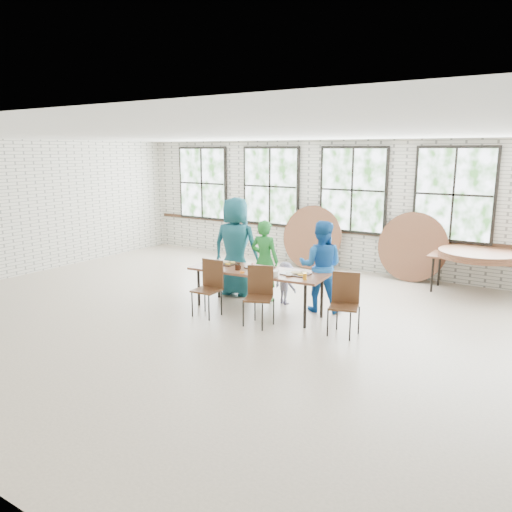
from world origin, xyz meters
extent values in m
plane|color=beige|center=(0.00, 0.00, 0.00)|extent=(12.00, 12.00, 0.00)
plane|color=white|center=(0.00, 0.00, 3.00)|extent=(12.00, 12.00, 0.00)
plane|color=silver|center=(0.00, 4.50, 1.50)|extent=(12.00, 0.00, 12.00)
plane|color=silver|center=(-6.00, 0.00, 1.50)|extent=(0.00, 9.00, 9.00)
cube|color=#422819|center=(0.00, 4.47, 0.90)|extent=(11.80, 0.05, 0.08)
cube|color=black|center=(-4.40, 4.44, 1.88)|extent=(1.62, 0.05, 1.97)
cube|color=white|center=(-4.40, 4.41, 1.88)|extent=(1.50, 0.01, 1.85)
cube|color=black|center=(-2.20, 4.44, 1.88)|extent=(1.62, 0.05, 1.97)
cube|color=white|center=(-2.20, 4.41, 1.88)|extent=(1.50, 0.01, 1.85)
cube|color=black|center=(0.00, 4.44, 1.88)|extent=(1.62, 0.05, 1.97)
cube|color=white|center=(0.00, 4.41, 1.88)|extent=(1.50, 0.01, 1.85)
cube|color=black|center=(2.20, 4.44, 1.88)|extent=(1.62, 0.05, 1.97)
cube|color=white|center=(2.20, 4.41, 1.88)|extent=(1.50, 0.01, 1.85)
cube|color=brown|center=(-0.13, 0.66, 0.72)|extent=(2.46, 1.02, 0.04)
cylinder|color=black|center=(-1.21, 0.36, 0.35)|extent=(0.05, 0.05, 0.70)
cylinder|color=black|center=(-1.21, 0.96, 0.35)|extent=(0.05, 0.05, 0.70)
cylinder|color=black|center=(0.95, 0.36, 0.35)|extent=(0.05, 0.05, 0.70)
cylinder|color=black|center=(0.95, 0.96, 0.35)|extent=(0.05, 0.05, 0.70)
cube|color=#492C18|center=(-0.72, -0.03, 0.45)|extent=(0.44, 0.42, 0.03)
cube|color=#492C18|center=(-0.73, 0.16, 0.70)|extent=(0.42, 0.05, 0.50)
cylinder|color=black|center=(-0.90, -0.20, 0.22)|extent=(0.02, 0.02, 0.44)
cylinder|color=black|center=(-0.90, 0.14, 0.22)|extent=(0.02, 0.02, 0.44)
cylinder|color=black|center=(-0.54, -0.20, 0.22)|extent=(0.02, 0.02, 0.44)
cylinder|color=black|center=(-0.54, 0.14, 0.22)|extent=(0.02, 0.02, 0.44)
cube|color=#492C18|center=(0.28, 0.05, 0.45)|extent=(0.54, 0.53, 0.03)
cube|color=#492C18|center=(0.20, 0.22, 0.70)|extent=(0.40, 0.19, 0.50)
cylinder|color=black|center=(0.10, -0.12, 0.22)|extent=(0.02, 0.02, 0.44)
cylinder|color=black|center=(0.10, 0.22, 0.22)|extent=(0.02, 0.02, 0.44)
cylinder|color=black|center=(0.46, -0.12, 0.22)|extent=(0.02, 0.02, 0.44)
cylinder|color=black|center=(0.46, 0.22, 0.22)|extent=(0.02, 0.02, 0.44)
cube|color=#492C18|center=(1.59, 0.39, 0.45)|extent=(0.52, 0.50, 0.03)
cube|color=#492C18|center=(1.53, 0.58, 0.70)|extent=(0.41, 0.15, 0.50)
cylinder|color=black|center=(1.41, 0.22, 0.22)|extent=(0.02, 0.02, 0.44)
cylinder|color=black|center=(1.41, 0.56, 0.22)|extent=(0.02, 0.02, 0.44)
cylinder|color=black|center=(1.77, 0.22, 0.22)|extent=(0.02, 0.02, 0.44)
cylinder|color=black|center=(1.77, 0.56, 0.22)|extent=(0.02, 0.02, 0.44)
imported|color=#195161|center=(-1.06, 1.31, 0.95)|extent=(1.03, 0.77, 1.90)
imported|color=#217B2D|center=(-0.40, 1.31, 0.76)|extent=(0.58, 0.41, 1.52)
imported|color=#1E143E|center=(0.04, 1.31, 0.39)|extent=(0.57, 0.43, 0.78)
imported|color=#195DB2|center=(0.75, 1.31, 0.80)|extent=(0.93, 0.82, 1.59)
cube|color=brown|center=(2.87, 3.85, 0.72)|extent=(1.81, 0.78, 0.04)
cylinder|color=black|center=(2.09, 3.58, 0.35)|extent=(0.04, 0.04, 0.70)
cylinder|color=black|center=(2.09, 4.13, 0.35)|extent=(0.04, 0.04, 0.70)
cube|color=black|center=(-0.90, 0.74, 0.75)|extent=(0.44, 0.33, 0.02)
cube|color=black|center=(-0.19, 0.80, 0.75)|extent=(0.44, 0.33, 0.02)
cube|color=black|center=(0.56, 0.76, 0.75)|extent=(0.44, 0.33, 0.02)
cylinder|color=black|center=(-0.43, 0.48, 0.79)|extent=(0.09, 0.09, 0.09)
cube|color=red|center=(-0.11, 0.50, 0.80)|extent=(0.07, 0.06, 0.11)
cylinder|color=#193CBD|center=(0.12, 0.53, 0.79)|extent=(0.07, 0.07, 0.10)
cylinder|color=orange|center=(0.85, 0.51, 0.80)|extent=(0.07, 0.07, 0.11)
cylinder|color=white|center=(0.32, 0.42, 0.79)|extent=(0.17, 0.17, 0.10)
ellipsoid|color=white|center=(0.05, 0.43, 0.76)|extent=(0.11, 0.11, 0.05)
ellipsoid|color=white|center=(0.53, 0.58, 0.76)|extent=(0.11, 0.11, 0.05)
cylinder|color=brown|center=(2.87, 3.85, 0.76)|extent=(1.50, 1.50, 0.04)
cylinder|color=brown|center=(2.87, 3.85, 0.80)|extent=(1.50, 1.50, 0.04)
cylinder|color=brown|center=(2.87, 3.85, 0.85)|extent=(1.50, 1.50, 0.04)
cylinder|color=brown|center=(-0.94, 4.26, 0.73)|extent=(1.50, 0.39, 1.47)
cylinder|color=brown|center=(-0.87, 4.16, 0.74)|extent=(1.50, 0.41, 1.46)
cylinder|color=brown|center=(1.48, 4.26, 0.73)|extent=(1.50, 0.36, 1.47)
camera|label=1|loc=(4.41, -6.34, 2.76)|focal=35.00mm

